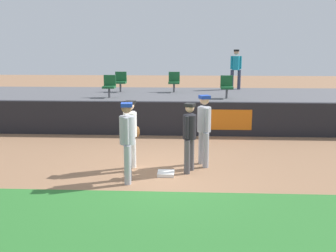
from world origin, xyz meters
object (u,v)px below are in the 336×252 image
player_coach_visitor (204,125)px  spectator_hooded (236,66)px  player_umpire (189,133)px  seat_back_center (174,81)px  player_runner_visitor (127,137)px  seat_front_left (109,85)px  seat_front_right (227,86)px  seat_back_left (121,81)px  first_base (166,173)px  player_fielder_home (131,130)px

player_coach_visitor → spectator_hooded: spectator_hooded is taller
player_umpire → seat_back_center: 7.28m
seat_back_center → spectator_hooded: size_ratio=0.48×
player_runner_visitor → seat_front_left: seat_front_left is taller
seat_front_right → spectator_hooded: size_ratio=0.48×
seat_back_left → seat_back_center: (2.26, -0.00, -0.00)m
first_base → seat_front_right: size_ratio=0.48×
seat_front_left → player_umpire: bearing=-60.9°
seat_front_left → seat_back_left: same height
player_fielder_home → first_base: bearing=82.0°
player_fielder_home → seat_back_left: size_ratio=2.07×
player_runner_visitor → seat_front_left: bearing=-171.1°
player_fielder_home → seat_front_right: bearing=167.6°
spectator_hooded → seat_back_left: bearing=18.7°
first_base → player_fielder_home: (-0.90, 0.40, 0.97)m
first_base → player_fielder_home: size_ratio=0.23×
seat_front_left → spectator_hooded: 5.91m
player_runner_visitor → seat_back_left: 8.16m
player_runner_visitor → player_umpire: size_ratio=1.07×
first_base → seat_back_left: (-2.34, 7.49, 1.54)m
player_umpire → seat_front_right: size_ratio=2.04×
seat_front_left → seat_back_left: bearing=86.0°
first_base → player_coach_visitor: (0.93, 0.82, 1.02)m
seat_back_left → spectator_hooded: size_ratio=0.48×
player_coach_visitor → seat_front_right: bearing=150.2°
seat_front_left → seat_back_center: (2.39, 1.80, 0.00)m
player_runner_visitor → seat_front_right: size_ratio=2.18×
player_runner_visitor → seat_back_left: bearing=-175.1°
seat_back_left → seat_back_center: same height
seat_back_center → seat_front_right: (2.03, -1.80, -0.00)m
first_base → seat_back_center: bearing=90.6°
player_runner_visitor → spectator_hooded: size_ratio=1.05×
seat_front_left → seat_front_right: bearing=-0.0°
seat_back_left → seat_front_right: same height
player_fielder_home → player_runner_visitor: (0.06, -0.92, 0.05)m
seat_front_right → seat_back_center: bearing=138.4°
seat_back_center → spectator_hooded: bearing=23.5°
seat_front_left → seat_front_right: size_ratio=1.00×
first_base → player_fielder_home: player_fielder_home is taller
player_runner_visitor → seat_back_left: seat_back_left is taller
seat_front_right → seat_front_left: bearing=180.0°
player_umpire → seat_front_left: (-3.02, 5.42, 0.58)m
player_fielder_home → seat_front_right: size_ratio=2.07×
player_umpire → spectator_hooded: (2.06, 8.40, 1.12)m
player_fielder_home → player_runner_visitor: player_runner_visitor is taller
seat_back_left → spectator_hooded: 5.12m
seat_back_center → seat_front_right: bearing=-41.6°
first_base → player_umpire: 1.14m
player_umpire → seat_front_right: seat_front_right is taller
player_umpire → seat_front_left: seat_front_left is taller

